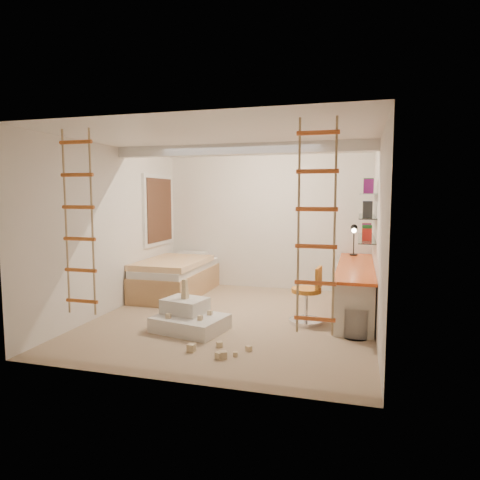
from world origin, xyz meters
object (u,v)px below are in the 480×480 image
(bed, at_px, (177,277))
(play_platform, at_px, (189,318))
(desk, at_px, (355,287))
(swivel_chair, at_px, (308,302))

(bed, distance_m, play_platform, 2.16)
(desk, height_order, swivel_chair, swivel_chair)
(desk, relative_size, play_platform, 2.71)
(play_platform, bearing_deg, desk, 35.05)
(desk, relative_size, bed, 1.40)
(bed, relative_size, play_platform, 1.93)
(desk, bearing_deg, play_platform, -144.95)
(swivel_chair, distance_m, play_platform, 1.71)
(bed, bearing_deg, play_platform, -61.62)
(desk, height_order, bed, desk)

